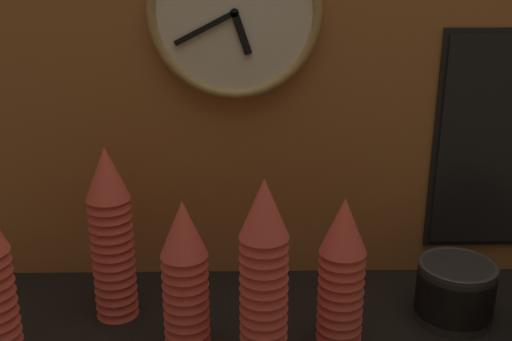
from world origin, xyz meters
TOP-DOWN VIEW (x-y plane):
  - ground_plane at (0.00, 0.00)cm, footprint 160.00×56.00cm
  - wall_tiled_back at (0.00, 26.50)cm, footprint 160.00×3.00cm
  - cup_stack_center at (-10.86, -10.11)cm, footprint 8.84×8.84cm
  - cup_stack_left at (-41.08, 7.47)cm, footprint 8.84×8.84cm
  - cup_stack_center_left at (-25.26, -5.13)cm, footprint 8.84×8.84cm
  - cup_stack_center_right at (3.83, -4.27)cm, footprint 8.84×8.84cm
  - bowl_stack_right at (28.81, 4.56)cm, footprint 15.91×15.91cm
  - wall_clock at (-16.09, 23.47)cm, footprint 35.76×2.70cm

SIDE VIEW (x-z plane):
  - ground_plane at x=0.00cm, z-range -4.00..0.00cm
  - bowl_stack_right at x=28.81cm, z-range 0.27..12.93cm
  - cup_stack_center_left at x=-25.26cm, z-range 0.00..30.83cm
  - cup_stack_center_right at x=3.83cm, z-range 0.00..30.83cm
  - cup_stack_center at x=-10.86cm, z-range 0.00..36.85cm
  - cup_stack_left at x=-41.08cm, z-range 0.00..36.85cm
  - wall_tiled_back at x=0.00cm, z-range 0.00..105.00cm
  - wall_clock at x=-16.09cm, z-range 42.32..78.08cm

